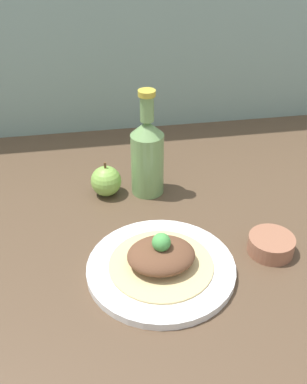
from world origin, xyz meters
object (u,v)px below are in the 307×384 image
(plated_food, at_px, (161,256))
(cider_bottle, at_px, (147,154))
(apple, at_px, (106,181))
(dipping_bowl, at_px, (271,245))
(plate, at_px, (161,267))

(plated_food, relative_size, cider_bottle, 0.78)
(apple, xyz_separation_m, dipping_bowl, (0.30, -0.26, -0.02))
(plated_food, height_order, cider_bottle, cider_bottle)
(plate, height_order, dipping_bowl, dipping_bowl)
(plate, distance_m, cider_bottle, 0.29)
(plate, distance_m, dipping_bowl, 0.22)
(plate, xyz_separation_m, cider_bottle, (0.02, 0.27, 0.09))
(cider_bottle, relative_size, apple, 2.95)
(plated_food, height_order, dipping_bowl, plated_food)
(plated_food, height_order, apple, plated_food)
(cider_bottle, distance_m, dipping_bowl, 0.33)
(plate, xyz_separation_m, plated_food, (0.00, -0.00, 0.03))
(plated_food, xyz_separation_m, apple, (-0.08, 0.27, -0.00))
(plate, bearing_deg, cider_bottle, 86.14)
(apple, bearing_deg, plate, -74.28)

